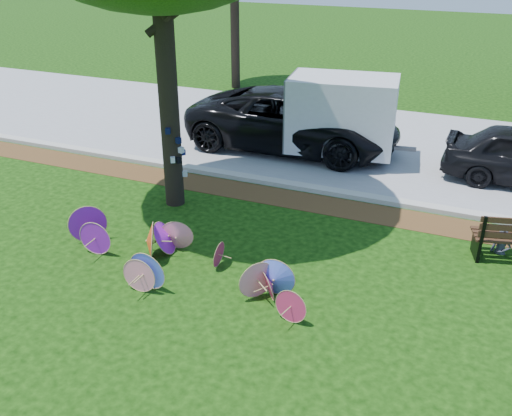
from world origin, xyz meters
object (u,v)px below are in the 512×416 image
Objects in this scene: parasol_pile at (173,254)px; black_van at (294,120)px; person_left at (504,230)px; cargo_trailer at (342,114)px.

black_van is at bearing 91.84° from parasol_pile.
person_left is (5.72, 3.13, 0.17)m from parasol_pile.
black_van is 5.85× the size of person_left.
parasol_pile is 1.90× the size of cargo_trailer.
black_van is 7.34m from person_left.
parasol_pile is at bearing -179.20° from black_van.
cargo_trailer is 6.03m from person_left.
black_van is at bearing 159.26° from person_left.
person_left reaches higher than parasol_pile.
cargo_trailer is at bearing -100.97° from black_van.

